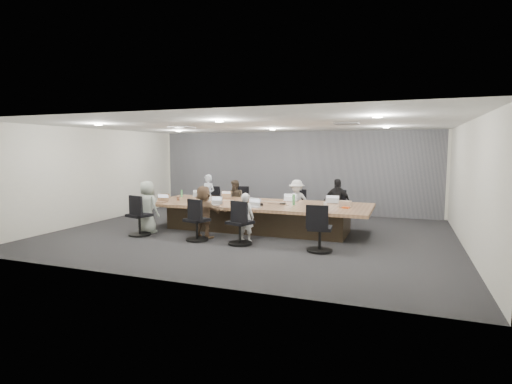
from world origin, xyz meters
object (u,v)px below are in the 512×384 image
(chair_7, at_px, (320,232))
(canvas_bag, at_px, (345,204))
(bottle_green_left, at_px, (182,193))
(chair_5, at_px, (197,223))
(person_4, at_px, (147,207))
(laptop_2, at_px, (292,200))
(laptop_4, at_px, (160,202))
(person_6, at_px, (246,217))
(person_0, at_px, (208,196))
(laptop_6, at_px, (254,207))
(laptop_0, at_px, (200,196))
(chair_2, at_px, (300,209))
(person_2, at_px, (297,202))
(snack_packet, at_px, (346,208))
(laptop_1, at_px, (228,198))
(laptop_5, at_px, (214,205))
(chair_4, at_px, (139,219))
(person_1, at_px, (236,200))
(bottle_clear, at_px, (210,197))
(chair_0, at_px, (213,205))
(chair_6, at_px, (240,226))
(chair_1, at_px, (240,205))
(chair_3, at_px, (339,211))
(laptop_3, at_px, (334,202))
(person_3, at_px, (337,202))
(stapler, at_px, (260,204))
(person_5, at_px, (204,212))
(bottle_green_right, at_px, (294,200))
(mug_brown, at_px, (178,199))
(conference_table, at_px, (257,215))

(chair_7, distance_m, canvas_bag, 1.85)
(chair_7, relative_size, bottle_green_left, 3.85)
(chair_5, xyz_separation_m, person_4, (-1.65, 0.35, 0.27))
(laptop_2, height_order, canvas_bag, canvas_bag)
(laptop_4, distance_m, person_6, 2.83)
(laptop_2, distance_m, person_6, 2.22)
(person_0, height_order, laptop_6, person_0)
(laptop_0, distance_m, canvas_bag, 4.57)
(chair_2, bearing_deg, laptop_6, 88.72)
(person_2, relative_size, snack_packet, 7.84)
(laptop_1, relative_size, laptop_5, 1.05)
(chair_4, distance_m, chair_5, 1.65)
(person_1, height_order, bottle_clear, person_1)
(person_0, relative_size, bottle_clear, 7.15)
(chair_0, height_order, chair_5, chair_5)
(chair_7, relative_size, laptop_6, 2.58)
(laptop_4, bearing_deg, chair_7, -18.72)
(chair_6, height_order, person_1, person_1)
(chair_1, height_order, chair_6, chair_6)
(chair_0, bearing_deg, chair_3, -169.88)
(laptop_3, xyz_separation_m, bottle_green_left, (-4.57, -0.29, 0.10))
(chair_3, xyz_separation_m, person_3, (0.00, -0.35, 0.29))
(person_3, xyz_separation_m, laptop_5, (-2.83, -2.15, 0.07))
(chair_6, relative_size, laptop_1, 2.77)
(chair_6, relative_size, laptop_4, 2.48)
(laptop_3, bearing_deg, laptop_1, -2.35)
(bottle_green_left, xyz_separation_m, stapler, (2.88, -0.95, -0.08))
(laptop_4, bearing_deg, canvas_bag, 2.57)
(person_1, bearing_deg, laptop_4, -107.23)
(person_2, relative_size, person_6, 1.11)
(chair_4, xyz_separation_m, person_5, (1.65, 0.35, 0.21))
(chair_7, distance_m, laptop_4, 4.71)
(snack_packet, bearing_deg, laptop_0, 168.32)
(chair_7, bearing_deg, laptop_5, 157.66)
(bottle_green_right, height_order, mug_brown, bottle_green_right)
(chair_2, xyz_separation_m, chair_6, (-0.54, -3.40, 0.06))
(laptop_0, relative_size, laptop_5, 1.08)
(chair_1, height_order, chair_3, chair_1)
(laptop_3, bearing_deg, laptop_4, 17.30)
(conference_table, distance_m, laptop_3, 2.11)
(chair_6, height_order, laptop_4, chair_6)
(laptop_1, height_order, laptop_3, same)
(chair_4, distance_m, mug_brown, 1.51)
(laptop_1, bearing_deg, chair_3, -160.84)
(bottle_green_left, height_order, bottle_green_right, bottle_green_right)
(person_0, bearing_deg, laptop_4, -86.12)
(chair_1, height_order, person_1, person_1)
(laptop_3, height_order, laptop_5, same)
(chair_2, relative_size, laptop_2, 2.06)
(conference_table, bearing_deg, canvas_bag, 2.06)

